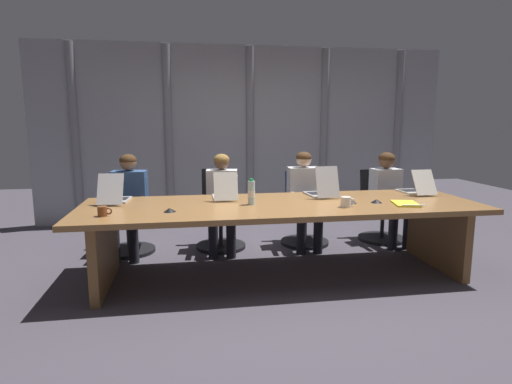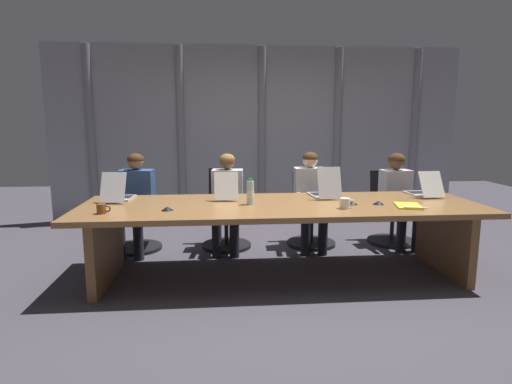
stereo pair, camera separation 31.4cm
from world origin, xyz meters
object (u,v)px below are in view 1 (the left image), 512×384
laptop_left_end (115,196)px  conference_mic_left_side (170,210)px  laptop_right_mid (415,189)px  person_left_end (128,199)px  person_left_mid (222,197)px  water_bottle_primary (251,193)px  coffee_mug_far (103,211)px  spiral_notepad (406,204)px  conference_mic_middle (376,201)px  office_chair_center (304,217)px  person_right_mid (389,192)px  office_chair_right_mid (381,214)px  person_center (305,194)px  office_chair_left_mid (220,219)px  conference_mic_right_side (351,201)px  office_chair_left_end (129,223)px  laptop_center (321,190)px  coffee_mug_near (346,202)px  laptop_left_mid (225,193)px

laptop_left_end → conference_mic_left_side: laptop_left_end is taller
laptop_right_mid → person_left_end: (-3.17, 0.60, -0.14)m
laptop_right_mid → person_left_mid: bearing=70.9°
water_bottle_primary → coffee_mug_far: 1.35m
person_left_end → spiral_notepad: size_ratio=3.34×
conference_mic_left_side → conference_mic_middle: 2.00m
spiral_notepad → coffee_mug_far: bearing=-165.6°
person_left_mid → conference_mic_middle: (1.44, -1.04, 0.11)m
office_chair_center → water_bottle_primary: water_bottle_primary is taller
laptop_left_end → person_right_mid: (3.20, 0.60, -0.14)m
spiral_notepad → office_chair_right_mid: bearing=86.4°
laptop_right_mid → person_center: bearing=58.2°
conference_mic_left_side → person_right_mid: bearing=23.3°
office_chair_left_mid → conference_mic_right_side: 1.73m
person_right_mid → conference_mic_left_side: bearing=-71.9°
office_chair_left_mid → person_right_mid: person_right_mid is taller
office_chair_left_end → conference_mic_right_side: bearing=62.0°
laptop_center → office_chair_left_mid: 1.35m
coffee_mug_near → person_left_mid: bearing=131.8°
person_right_mid → spiral_notepad: 1.24m
laptop_left_end → office_chair_right_mid: 3.31m
water_bottle_primary → conference_mic_right_side: size_ratio=2.28×
laptop_right_mid → person_right_mid: bearing=-2.4°
water_bottle_primary → office_chair_left_mid: bearing=101.4°
laptop_right_mid → coffee_mug_near: 1.20m
laptop_left_end → coffee_mug_near: size_ratio=3.40×
person_left_mid → office_chair_center: bearing=103.9°
laptop_center → person_right_mid: 1.24m
laptop_left_mid → office_chair_center: 1.38m
office_chair_left_end → office_chair_center: size_ratio=1.01×
person_right_mid → laptop_right_mid: bearing=-4.2°
coffee_mug_near → spiral_notepad: (0.61, 0.03, -0.04)m
laptop_left_mid → water_bottle_primary: bearing=-145.7°
laptop_center → water_bottle_primary: laptop_center is taller
coffee_mug_far → conference_mic_middle: coffee_mug_far is taller
office_chair_center → spiral_notepad: bearing=29.3°
office_chair_center → person_right_mid: 1.10m
office_chair_left_end → person_center: (2.10, -0.16, 0.32)m
coffee_mug_near → conference_mic_left_side: size_ratio=1.28×
conference_mic_left_side → office_chair_right_mid: bearing=26.2°
conference_mic_left_side → person_left_end: bearing=113.9°
office_chair_left_end → person_left_end: 0.35m
person_right_mid → conference_mic_right_side: (-0.91, -1.02, 0.10)m
office_chair_right_mid → coffee_mug_near: bearing=-37.4°
person_center → coffee_mug_far: bearing=-57.1°
laptop_left_mid → laptop_center: (1.03, -0.01, 0.01)m
coffee_mug_near → water_bottle_primary: bearing=162.8°
laptop_center → office_chair_left_end: laptop_center is taller
office_chair_center → water_bottle_primary: 1.46m
laptop_right_mid → office_chair_left_end: bearing=73.4°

